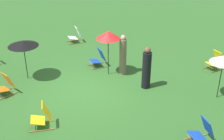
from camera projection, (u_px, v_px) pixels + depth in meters
ground_plane at (85, 88)px, 11.70m from camera, size 40.00×40.00×0.00m
deckchair_0 at (202, 132)px, 8.78m from camera, size 0.63×0.84×0.83m
deckchair_2 at (5, 85)px, 11.17m from camera, size 0.68×0.87×0.83m
deckchair_3 at (42, 117)px, 9.44m from camera, size 0.68×0.87×0.83m
deckchair_4 at (215, 61)px, 13.00m from camera, size 0.50×0.77×0.83m
deckchair_5 at (76, 36)px, 15.72m from camera, size 0.56×0.81×0.83m
deckchair_6 at (98, 58)px, 13.25m from camera, size 0.53×0.79×0.83m
umbrella_0 at (224, 59)px, 10.44m from camera, size 0.95×0.95×1.69m
umbrella_1 at (23, 44)px, 11.73m from camera, size 1.19×1.19×1.63m
umbrella_2 at (108, 35)px, 11.96m from camera, size 0.96×0.96×1.91m
person_0 at (123, 56)px, 12.43m from camera, size 0.37×0.37×1.72m
person_1 at (147, 69)px, 11.43m from camera, size 0.45×0.45×1.69m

